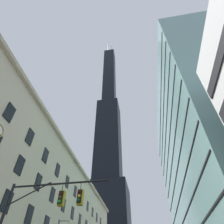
# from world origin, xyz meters

# --- Properties ---
(station_building) EXTENTS (16.97, 69.34, 23.05)m
(station_building) POSITION_xyz_m (-19.14, 28.67, 11.51)
(station_building) COLOR #BCAF93
(station_building) RESTS_ON ground
(dark_skyscraper) EXTENTS (23.18, 23.18, 217.87)m
(dark_skyscraper) POSITION_xyz_m (-17.57, 96.91, 64.75)
(dark_skyscraper) COLOR black
(dark_skyscraper) RESTS_ON ground
(glass_office_midrise) EXTENTS (18.47, 51.55, 45.48)m
(glass_office_midrise) POSITION_xyz_m (20.18, 32.95, 22.74)
(glass_office_midrise) COLOR gray
(glass_office_midrise) RESTS_ON ground
(traffic_signal_mast) EXTENTS (7.91, 0.63, 7.31)m
(traffic_signal_mast) POSITION_xyz_m (-3.42, 2.38, 5.35)
(traffic_signal_mast) COLOR black
(traffic_signal_mast) RESTS_ON sidewalk_left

